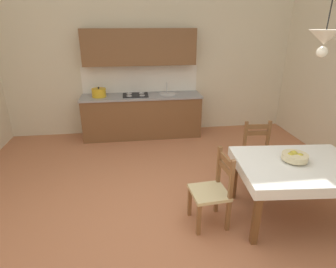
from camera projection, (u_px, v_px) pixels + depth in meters
The scene contains 8 objects.
ground_plane at pixel (173, 217), 3.60m from camera, with size 6.65×6.75×0.10m, color #B7704C.
wall_back at pixel (150, 34), 5.68m from camera, with size 6.65×0.12×4.18m, color beige.
kitchen_cabinetry at pixel (141, 97), 5.80m from camera, with size 2.48×0.63×2.20m.
dining_table at pixel (298, 172), 3.31m from camera, with size 1.51×1.18×0.75m.
dining_chair_kitchen_side at pixel (258, 154), 4.20m from camera, with size 0.45×0.45×0.93m.
dining_chair_tv_side at pixel (213, 191), 3.28m from camera, with size 0.45×0.45×0.93m.
fruit_bowl at pixel (295, 157), 3.31m from camera, with size 0.30×0.30×0.12m.
pendant_lamp at pixel (325, 38), 2.72m from camera, with size 0.32×0.32×0.80m.
Camera 1 is at (-0.46, -2.89, 2.30)m, focal length 29.62 mm.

